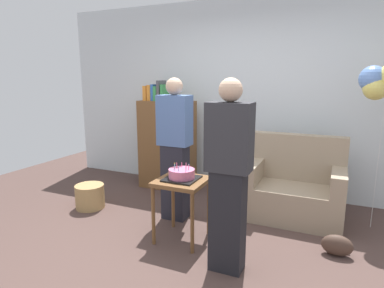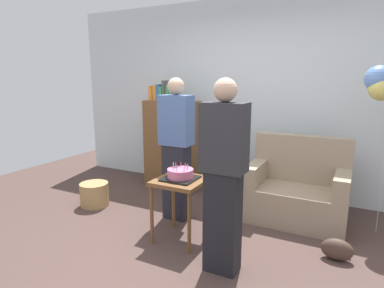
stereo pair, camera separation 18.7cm
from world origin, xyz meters
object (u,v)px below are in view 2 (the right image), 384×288
at_px(side_table, 181,189).
at_px(person_blowing_candles, 176,149).
at_px(wicker_basket, 94,194).
at_px(bookshelf, 172,143).
at_px(couch, 297,191).
at_px(person_holding_cake, 224,177).
at_px(handbag, 337,249).
at_px(birthday_cake, 180,174).

distance_m(side_table, person_blowing_candles, 0.61).
bearing_deg(person_blowing_candles, wicker_basket, -167.82).
relative_size(bookshelf, side_table, 2.49).
xyz_separation_m(couch, person_holding_cake, (-0.38, -1.36, 0.49)).
relative_size(person_blowing_candles, handbag, 5.82).
bearing_deg(side_table, wicker_basket, 169.64).
distance_m(birthday_cake, person_holding_cake, 0.68).
distance_m(person_blowing_candles, wicker_basket, 1.33).
xyz_separation_m(bookshelf, side_table, (0.91, -1.37, -0.14)).
relative_size(bookshelf, handbag, 5.67).
bearing_deg(person_blowing_candles, couch, 29.15).
height_order(couch, person_holding_cake, person_holding_cake).
distance_m(bookshelf, birthday_cake, 1.65).
bearing_deg(bookshelf, person_holding_cake, -48.41).
distance_m(couch, birthday_cake, 1.46).
relative_size(side_table, person_holding_cake, 0.39).
distance_m(birthday_cake, person_blowing_candles, 0.55).
height_order(couch, handbag, couch).
bearing_deg(birthday_cake, handbag, 11.77).
relative_size(bookshelf, person_blowing_candles, 0.97).
height_order(birthday_cake, person_holding_cake, person_holding_cake).
bearing_deg(side_table, birthday_cake, -85.28).
distance_m(bookshelf, wicker_basket, 1.33).
bearing_deg(person_holding_cake, person_blowing_candles, -26.87).
relative_size(couch, bookshelf, 0.69).
bearing_deg(side_table, person_blowing_candles, 124.19).
bearing_deg(wicker_basket, person_holding_cake, -16.01).
distance_m(side_table, handbag, 1.55).
bearing_deg(side_table, handbag, 11.77).
bearing_deg(side_table, couch, 47.44).
height_order(side_table, birthday_cake, birthday_cake).
height_order(person_blowing_candles, handbag, person_blowing_candles).
relative_size(side_table, wicker_basket, 1.77).
relative_size(bookshelf, wicker_basket, 4.41).
height_order(bookshelf, person_blowing_candles, person_blowing_candles).
bearing_deg(bookshelf, wicker_basket, -114.82).
bearing_deg(person_blowing_candles, handbag, -1.07).
xyz_separation_m(birthday_cake, handbag, (1.46, 0.30, -0.59)).
bearing_deg(person_blowing_candles, birthday_cake, -52.50).
bearing_deg(bookshelf, side_table, -56.34).
xyz_separation_m(wicker_basket, handbag, (2.88, 0.04, -0.05)).
distance_m(couch, handbag, 0.92).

